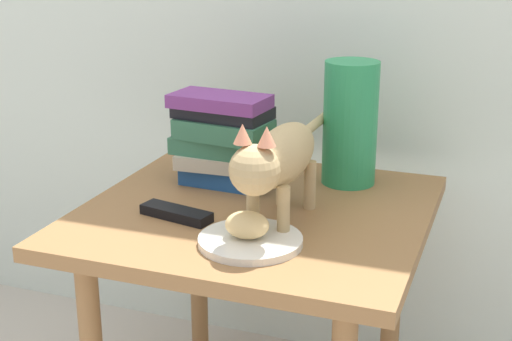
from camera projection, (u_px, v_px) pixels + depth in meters
side_table at (256, 244)px, 1.53m from camera, size 0.69×0.67×0.57m
plate at (250, 241)px, 1.33m from camera, size 0.19×0.19×0.01m
bread_roll at (247, 225)px, 1.31m from camera, size 0.09×0.07×0.05m
cat at (279, 159)px, 1.38m from camera, size 0.10×0.48×0.23m
book_stack at (224, 140)px, 1.61m from camera, size 0.23×0.15×0.20m
green_vase at (350, 123)px, 1.61m from camera, size 0.12×0.12×0.27m
tv_remote at (176, 213)px, 1.45m from camera, size 0.16×0.07×0.02m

